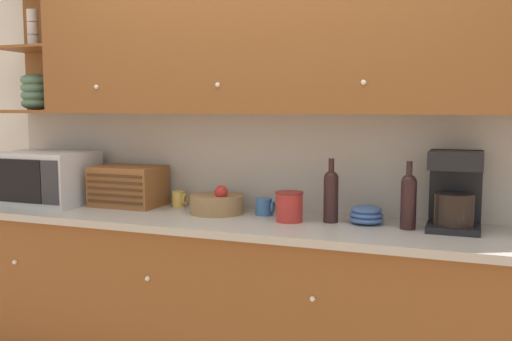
# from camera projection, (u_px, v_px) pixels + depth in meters

# --- Properties ---
(wall_back) EXTENTS (5.88, 0.06, 2.60)m
(wall_back) POSITION_uv_depth(u_px,v_px,m) (271.00, 141.00, 3.29)
(wall_back) COLOR white
(wall_back) RESTS_ON ground_plane
(counter_unit) EXTENTS (3.50, 0.66, 0.90)m
(counter_unit) POSITION_uv_depth(u_px,v_px,m) (250.00, 301.00, 3.07)
(counter_unit) COLOR brown
(counter_unit) RESTS_ON ground_plane
(backsplash_panel) EXTENTS (3.48, 0.01, 0.56)m
(backsplash_panel) POSITION_uv_depth(u_px,v_px,m) (269.00, 162.00, 3.27)
(backsplash_panel) COLOR #B7B2A8
(backsplash_panel) RESTS_ON counter_unit
(upper_cabinets) EXTENTS (3.48, 0.34, 0.85)m
(upper_cabinets) POSITION_uv_depth(u_px,v_px,m) (288.00, 34.00, 3.00)
(upper_cabinets) COLOR brown
(upper_cabinets) RESTS_ON backsplash_panel
(microwave) EXTENTS (0.53, 0.41, 0.32)m
(microwave) POSITION_uv_depth(u_px,v_px,m) (47.00, 177.00, 3.52)
(microwave) COLOR silver
(microwave) RESTS_ON counter_unit
(bread_box) EXTENTS (0.40, 0.29, 0.24)m
(bread_box) POSITION_uv_depth(u_px,v_px,m) (128.00, 186.00, 3.42)
(bread_box) COLOR brown
(bread_box) RESTS_ON counter_unit
(mug) EXTENTS (0.09, 0.08, 0.09)m
(mug) POSITION_uv_depth(u_px,v_px,m) (179.00, 199.00, 3.39)
(mug) COLOR gold
(mug) RESTS_ON counter_unit
(fruit_basket) EXTENTS (0.30, 0.30, 0.16)m
(fruit_basket) POSITION_uv_depth(u_px,v_px,m) (217.00, 204.00, 3.19)
(fruit_basket) COLOR #937047
(fruit_basket) RESTS_ON counter_unit
(mug_blue_second) EXTENTS (0.11, 0.09, 0.09)m
(mug_blue_second) POSITION_uv_depth(u_px,v_px,m) (264.00, 207.00, 3.13)
(mug_blue_second) COLOR #38669E
(mug_blue_second) RESTS_ON counter_unit
(storage_canister) EXTENTS (0.15, 0.15, 0.16)m
(storage_canister) POSITION_uv_depth(u_px,v_px,m) (289.00, 207.00, 2.95)
(storage_canister) COLOR #B22D28
(storage_canister) RESTS_ON counter_unit
(second_wine_bottle) EXTENTS (0.08, 0.08, 0.33)m
(second_wine_bottle) POSITION_uv_depth(u_px,v_px,m) (331.00, 194.00, 2.92)
(second_wine_bottle) COLOR black
(second_wine_bottle) RESTS_ON counter_unit
(bowl_stack_on_counter) EXTENTS (0.18, 0.18, 0.09)m
(bowl_stack_on_counter) POSITION_uv_depth(u_px,v_px,m) (366.00, 215.00, 2.89)
(bowl_stack_on_counter) COLOR #3D5B93
(bowl_stack_on_counter) RESTS_ON counter_unit
(wine_bottle) EXTENTS (0.08, 0.08, 0.33)m
(wine_bottle) POSITION_uv_depth(u_px,v_px,m) (409.00, 199.00, 2.75)
(wine_bottle) COLOR black
(wine_bottle) RESTS_ON counter_unit
(coffee_maker) EXTENTS (0.25, 0.26, 0.38)m
(coffee_maker) POSITION_uv_depth(u_px,v_px,m) (455.00, 190.00, 2.74)
(coffee_maker) COLOR black
(coffee_maker) RESTS_ON counter_unit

